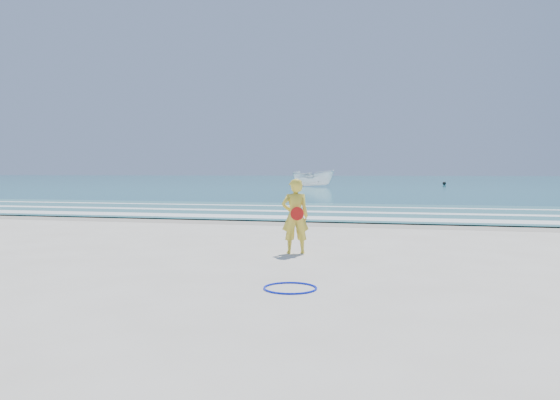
# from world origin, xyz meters

# --- Properties ---
(ground) EXTENTS (400.00, 400.00, 0.00)m
(ground) POSITION_xyz_m (0.00, 0.00, 0.00)
(ground) COLOR silver
(ground) RESTS_ON ground
(wet_sand) EXTENTS (400.00, 2.40, 0.00)m
(wet_sand) POSITION_xyz_m (0.00, 9.00, 0.00)
(wet_sand) COLOR #B2A893
(wet_sand) RESTS_ON ground
(ocean) EXTENTS (400.00, 190.00, 0.04)m
(ocean) POSITION_xyz_m (0.00, 105.00, 0.02)
(ocean) COLOR #19727F
(ocean) RESTS_ON ground
(shallow) EXTENTS (400.00, 10.00, 0.01)m
(shallow) POSITION_xyz_m (0.00, 14.00, 0.04)
(shallow) COLOR #59B7AD
(shallow) RESTS_ON ocean
(foam_near) EXTENTS (400.00, 1.40, 0.01)m
(foam_near) POSITION_xyz_m (0.00, 10.30, 0.05)
(foam_near) COLOR white
(foam_near) RESTS_ON shallow
(foam_mid) EXTENTS (400.00, 0.90, 0.01)m
(foam_mid) POSITION_xyz_m (0.00, 13.20, 0.05)
(foam_mid) COLOR white
(foam_mid) RESTS_ON shallow
(foam_far) EXTENTS (400.00, 0.60, 0.01)m
(foam_far) POSITION_xyz_m (0.00, 16.50, 0.05)
(foam_far) COLOR white
(foam_far) RESTS_ON shallow
(hoop) EXTENTS (0.79, 0.79, 0.03)m
(hoop) POSITION_xyz_m (2.04, -0.93, 0.01)
(hoop) COLOR #0C21E7
(hoop) RESTS_ON ground
(boat) EXTENTS (4.84, 2.38, 1.79)m
(boat) POSITION_xyz_m (-6.43, 48.67, 0.94)
(boat) COLOR white
(boat) RESTS_ON ocean
(buoy) EXTENTS (0.42, 0.42, 0.42)m
(buoy) POSITION_xyz_m (7.52, 59.44, 0.25)
(buoy) COLOR black
(buoy) RESTS_ON ocean
(woman) EXTENTS (0.64, 0.52, 1.52)m
(woman) POSITION_xyz_m (1.41, 2.40, 0.76)
(woman) COLOR yellow
(woman) RESTS_ON ground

